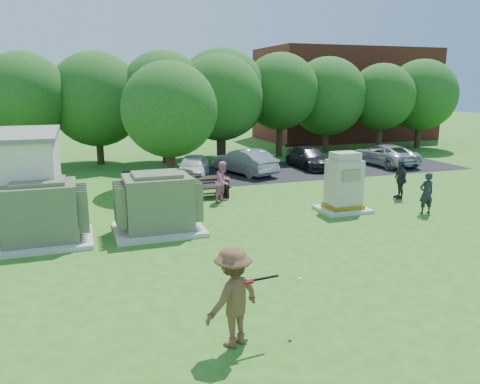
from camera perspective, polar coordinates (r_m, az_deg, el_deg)
name	(u,v)px	position (r m, az deg, el deg)	size (l,w,h in m)	color
ground	(287,269)	(13.18, 5.73, -9.28)	(120.00, 120.00, 0.00)	#2D6619
brick_building	(345,94)	(44.55, 12.65, 11.53)	(15.00, 8.00, 8.00)	maroon
parking_strip	(300,170)	(27.84, 7.30, 2.67)	(20.00, 6.00, 0.01)	#232326
transformer_left	(41,214)	(16.11, -23.08, -2.47)	(3.00, 2.40, 2.07)	beige
transformer_right	(158,204)	(16.23, -9.98, -1.48)	(3.00, 2.40, 2.07)	beige
generator_cabinet	(344,186)	(19.03, 12.53, 0.77)	(1.95, 1.60, 2.38)	beige
picnic_table	(205,185)	(21.18, -4.31, 0.91)	(2.02, 1.52, 0.87)	black
batter	(233,297)	(9.22, -0.85, -12.67)	(1.29, 0.74, 2.00)	brown
person_by_generator	(426,193)	(19.61, 21.77, -0.15)	(0.60, 0.39, 1.65)	black
person_at_picnic	(223,182)	(20.07, -2.05, 1.27)	(0.86, 0.67, 1.78)	pink
person_walking_right	(400,179)	(21.87, 18.95, 1.46)	(1.00, 0.42, 1.71)	#26262B
car_white	(193,167)	(25.19, -5.77, 3.09)	(1.52, 3.79, 1.29)	white
car_silver_a	(245,161)	(26.35, 0.56, 3.74)	(1.50, 4.31, 1.42)	#A4A4A8
car_dark	(309,158)	(28.55, 8.46, 4.13)	(1.71, 4.21, 1.22)	black
car_silver_b	(384,155)	(30.65, 17.15, 4.37)	(2.15, 4.66, 1.30)	silver
batting_equipment	(264,280)	(9.28, 2.92, -10.65)	(1.46, 0.38, 0.31)	black
tree_row	(192,97)	(30.35, -5.89, 11.45)	(41.30, 13.30, 7.30)	#47301E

